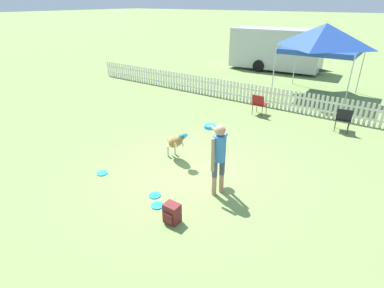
{
  "coord_description": "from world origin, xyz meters",
  "views": [
    {
      "loc": [
        3.72,
        -5.27,
        3.91
      ],
      "look_at": [
        0.01,
        0.05,
        0.78
      ],
      "focal_mm": 28.0,
      "sensor_mm": 36.0,
      "label": 1
    }
  ],
  "objects_px": {
    "canopy_tent_main": "(324,38)",
    "equipment_trailer": "(276,49)",
    "folding_chair_center": "(259,103)",
    "folding_chair_blue_left": "(344,118)",
    "frisbee_midfield": "(157,205)",
    "leaping_dog": "(176,142)",
    "handler_person": "(218,151)",
    "backpack_on_grass": "(172,213)",
    "frisbee_near_dog": "(102,173)",
    "frisbee_near_handler": "(155,195)"
  },
  "relations": [
    {
      "from": "frisbee_near_dog",
      "to": "frisbee_midfield",
      "type": "bearing_deg",
      "value": -5.94
    },
    {
      "from": "backpack_on_grass",
      "to": "canopy_tent_main",
      "type": "distance_m",
      "value": 10.72
    },
    {
      "from": "frisbee_near_dog",
      "to": "folding_chair_center",
      "type": "xyz_separation_m",
      "value": [
        1.46,
        6.19,
        0.46
      ]
    },
    {
      "from": "leaping_dog",
      "to": "folding_chair_blue_left",
      "type": "relative_size",
      "value": 1.26
    },
    {
      "from": "backpack_on_grass",
      "to": "leaping_dog",
      "type": "bearing_deg",
      "value": 125.71
    },
    {
      "from": "backpack_on_grass",
      "to": "folding_chair_center",
      "type": "height_order",
      "value": "folding_chair_center"
    },
    {
      "from": "handler_person",
      "to": "equipment_trailer",
      "type": "xyz_separation_m",
      "value": [
        -3.79,
        13.4,
        0.24
      ]
    },
    {
      "from": "frisbee_midfield",
      "to": "folding_chair_blue_left",
      "type": "bearing_deg",
      "value": 70.06
    },
    {
      "from": "frisbee_midfield",
      "to": "folding_chair_blue_left",
      "type": "height_order",
      "value": "folding_chair_blue_left"
    },
    {
      "from": "frisbee_near_handler",
      "to": "folding_chair_blue_left",
      "type": "relative_size",
      "value": 0.33
    },
    {
      "from": "folding_chair_center",
      "to": "folding_chair_blue_left",
      "type": "bearing_deg",
      "value": -176.63
    },
    {
      "from": "backpack_on_grass",
      "to": "equipment_trailer",
      "type": "height_order",
      "value": "equipment_trailer"
    },
    {
      "from": "backpack_on_grass",
      "to": "frisbee_midfield",
      "type": "bearing_deg",
      "value": 159.67
    },
    {
      "from": "frisbee_near_dog",
      "to": "frisbee_midfield",
      "type": "xyz_separation_m",
      "value": [
        1.99,
        -0.21,
        0.0
      ]
    },
    {
      "from": "canopy_tent_main",
      "to": "equipment_trailer",
      "type": "distance_m",
      "value": 5.71
    },
    {
      "from": "frisbee_near_dog",
      "to": "backpack_on_grass",
      "type": "distance_m",
      "value": 2.59
    },
    {
      "from": "frisbee_near_dog",
      "to": "canopy_tent_main",
      "type": "distance_m",
      "value": 10.65
    },
    {
      "from": "folding_chair_blue_left",
      "to": "folding_chair_center",
      "type": "xyz_separation_m",
      "value": [
        -2.88,
        -0.09,
        -0.01
      ]
    },
    {
      "from": "canopy_tent_main",
      "to": "folding_chair_blue_left",
      "type": "bearing_deg",
      "value": -64.08
    },
    {
      "from": "backpack_on_grass",
      "to": "folding_chair_center",
      "type": "bearing_deg",
      "value": 99.37
    },
    {
      "from": "backpack_on_grass",
      "to": "equipment_trailer",
      "type": "xyz_separation_m",
      "value": [
        -3.59,
        14.78,
        1.07
      ]
    },
    {
      "from": "equipment_trailer",
      "to": "frisbee_midfield",
      "type": "bearing_deg",
      "value": -82.2
    },
    {
      "from": "equipment_trailer",
      "to": "backpack_on_grass",
      "type": "bearing_deg",
      "value": -80.3
    },
    {
      "from": "frisbee_midfield",
      "to": "canopy_tent_main",
      "type": "bearing_deg",
      "value": 87.12
    },
    {
      "from": "frisbee_near_dog",
      "to": "frisbee_midfield",
      "type": "height_order",
      "value": "same"
    },
    {
      "from": "frisbee_near_handler",
      "to": "backpack_on_grass",
      "type": "height_order",
      "value": "backpack_on_grass"
    },
    {
      "from": "frisbee_near_handler",
      "to": "frisbee_near_dog",
      "type": "relative_size",
      "value": 1.0
    },
    {
      "from": "folding_chair_blue_left",
      "to": "leaping_dog",
      "type": "bearing_deg",
      "value": 45.95
    },
    {
      "from": "handler_person",
      "to": "equipment_trailer",
      "type": "relative_size",
      "value": 0.27
    },
    {
      "from": "frisbee_near_handler",
      "to": "leaping_dog",
      "type": "bearing_deg",
      "value": 111.71
    },
    {
      "from": "handler_person",
      "to": "frisbee_near_dog",
      "type": "distance_m",
      "value": 3.08
    },
    {
      "from": "handler_person",
      "to": "backpack_on_grass",
      "type": "height_order",
      "value": "handler_person"
    },
    {
      "from": "leaping_dog",
      "to": "canopy_tent_main",
      "type": "height_order",
      "value": "canopy_tent_main"
    },
    {
      "from": "handler_person",
      "to": "leaping_dog",
      "type": "distance_m",
      "value": 1.88
    },
    {
      "from": "frisbee_midfield",
      "to": "equipment_trailer",
      "type": "xyz_separation_m",
      "value": [
        -3.04,
        14.57,
        1.26
      ]
    },
    {
      "from": "equipment_trailer",
      "to": "canopy_tent_main",
      "type": "bearing_deg",
      "value": -54.46
    },
    {
      "from": "frisbee_near_dog",
      "to": "folding_chair_center",
      "type": "bearing_deg",
      "value": 76.75
    },
    {
      "from": "frisbee_midfield",
      "to": "folding_chair_blue_left",
      "type": "xyz_separation_m",
      "value": [
        2.35,
        6.49,
        0.47
      ]
    },
    {
      "from": "backpack_on_grass",
      "to": "folding_chair_blue_left",
      "type": "bearing_deg",
      "value": 75.0
    },
    {
      "from": "folding_chair_blue_left",
      "to": "canopy_tent_main",
      "type": "height_order",
      "value": "canopy_tent_main"
    },
    {
      "from": "frisbee_midfield",
      "to": "equipment_trailer",
      "type": "distance_m",
      "value": 14.94
    },
    {
      "from": "frisbee_midfield",
      "to": "backpack_on_grass",
      "type": "relative_size",
      "value": 0.65
    },
    {
      "from": "folding_chair_center",
      "to": "equipment_trailer",
      "type": "xyz_separation_m",
      "value": [
        -2.5,
        8.18,
        0.8
      ]
    },
    {
      "from": "handler_person",
      "to": "canopy_tent_main",
      "type": "height_order",
      "value": "canopy_tent_main"
    },
    {
      "from": "frisbee_near_handler",
      "to": "folding_chair_blue_left",
      "type": "height_order",
      "value": "folding_chair_blue_left"
    },
    {
      "from": "leaping_dog",
      "to": "folding_chair_center",
      "type": "xyz_separation_m",
      "value": [
        0.4,
        4.53,
        -0.05
      ]
    },
    {
      "from": "frisbee_near_handler",
      "to": "frisbee_near_dog",
      "type": "height_order",
      "value": "same"
    },
    {
      "from": "frisbee_near_dog",
      "to": "frisbee_midfield",
      "type": "distance_m",
      "value": 2.0
    },
    {
      "from": "leaping_dog",
      "to": "frisbee_midfield",
      "type": "xyz_separation_m",
      "value": [
        0.93,
        -1.86,
        -0.51
      ]
    },
    {
      "from": "leaping_dog",
      "to": "frisbee_midfield",
      "type": "height_order",
      "value": "leaping_dog"
    }
  ]
}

